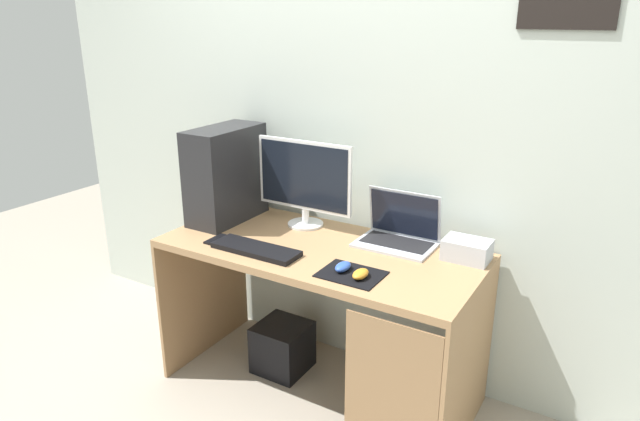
{
  "coord_description": "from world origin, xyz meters",
  "views": [
    {
      "loc": [
        1.25,
        -2.09,
        1.8
      ],
      "look_at": [
        0.0,
        0.0,
        0.96
      ],
      "focal_mm": 31.87,
      "sensor_mm": 36.0,
      "label": 1
    }
  ],
  "objects_px": {
    "projector": "(467,250)",
    "cell_phone": "(218,240)",
    "pc_tower": "(226,174)",
    "mouse_left": "(343,267)",
    "keyboard": "(256,249)",
    "subwoofer": "(283,347)",
    "mouse_right": "(360,274)",
    "monitor": "(304,181)",
    "laptop": "(398,233)"
  },
  "relations": [
    {
      "from": "keyboard",
      "to": "cell_phone",
      "type": "relative_size",
      "value": 3.23
    },
    {
      "from": "laptop",
      "to": "keyboard",
      "type": "bearing_deg",
      "value": -140.57
    },
    {
      "from": "pc_tower",
      "to": "mouse_left",
      "type": "xyz_separation_m",
      "value": [
        0.83,
        -0.26,
        -0.22
      ]
    },
    {
      "from": "pc_tower",
      "to": "keyboard",
      "type": "bearing_deg",
      "value": -35.41
    },
    {
      "from": "mouse_left",
      "to": "subwoofer",
      "type": "xyz_separation_m",
      "value": [
        -0.48,
        0.22,
        -0.67
      ]
    },
    {
      "from": "monitor",
      "to": "laptop",
      "type": "bearing_deg",
      "value": 2.88
    },
    {
      "from": "cell_phone",
      "to": "subwoofer",
      "type": "distance_m",
      "value": 0.72
    },
    {
      "from": "projector",
      "to": "monitor",
      "type": "bearing_deg",
      "value": -179.41
    },
    {
      "from": "projector",
      "to": "cell_phone",
      "type": "xyz_separation_m",
      "value": [
        -1.08,
        -0.39,
        -0.04
      ]
    },
    {
      "from": "pc_tower",
      "to": "mouse_left",
      "type": "distance_m",
      "value": 0.9
    },
    {
      "from": "laptop",
      "to": "cell_phone",
      "type": "bearing_deg",
      "value": -151.31
    },
    {
      "from": "projector",
      "to": "laptop",
      "type": "bearing_deg",
      "value": 177.12
    },
    {
      "from": "mouse_left",
      "to": "subwoofer",
      "type": "height_order",
      "value": "mouse_left"
    },
    {
      "from": "subwoofer",
      "to": "keyboard",
      "type": "bearing_deg",
      "value": -81.62
    },
    {
      "from": "monitor",
      "to": "pc_tower",
      "type": "bearing_deg",
      "value": -163.59
    },
    {
      "from": "monitor",
      "to": "projector",
      "type": "xyz_separation_m",
      "value": [
        0.84,
        0.01,
        -0.19
      ]
    },
    {
      "from": "cell_phone",
      "to": "laptop",
      "type": "bearing_deg",
      "value": 28.69
    },
    {
      "from": "mouse_left",
      "to": "cell_phone",
      "type": "distance_m",
      "value": 0.68
    },
    {
      "from": "cell_phone",
      "to": "mouse_right",
      "type": "bearing_deg",
      "value": -1.29
    },
    {
      "from": "projector",
      "to": "cell_phone",
      "type": "relative_size",
      "value": 1.54
    },
    {
      "from": "monitor",
      "to": "subwoofer",
      "type": "xyz_separation_m",
      "value": [
        -0.05,
        -0.16,
        -0.88
      ]
    },
    {
      "from": "laptop",
      "to": "cell_phone",
      "type": "xyz_separation_m",
      "value": [
        -0.75,
        -0.41,
        -0.05
      ]
    },
    {
      "from": "keyboard",
      "to": "subwoofer",
      "type": "distance_m",
      "value": 0.7
    },
    {
      "from": "projector",
      "to": "subwoofer",
      "type": "distance_m",
      "value": 1.13
    },
    {
      "from": "pc_tower",
      "to": "subwoofer",
      "type": "xyz_separation_m",
      "value": [
        0.36,
        -0.04,
        -0.89
      ]
    },
    {
      "from": "keyboard",
      "to": "mouse_left",
      "type": "relative_size",
      "value": 4.38
    },
    {
      "from": "laptop",
      "to": "mouse_right",
      "type": "xyz_separation_m",
      "value": [
        0.02,
        -0.43,
        -0.03
      ]
    },
    {
      "from": "mouse_right",
      "to": "cell_phone",
      "type": "height_order",
      "value": "mouse_right"
    },
    {
      "from": "keyboard",
      "to": "subwoofer",
      "type": "bearing_deg",
      "value": 98.38
    },
    {
      "from": "laptop",
      "to": "cell_phone",
      "type": "relative_size",
      "value": 2.76
    },
    {
      "from": "laptop",
      "to": "keyboard",
      "type": "distance_m",
      "value": 0.67
    },
    {
      "from": "keyboard",
      "to": "cell_phone",
      "type": "xyz_separation_m",
      "value": [
        -0.24,
        0.01,
        -0.01
      ]
    },
    {
      "from": "projector",
      "to": "keyboard",
      "type": "height_order",
      "value": "projector"
    },
    {
      "from": "pc_tower",
      "to": "mouse_left",
      "type": "relative_size",
      "value": 5.06
    },
    {
      "from": "projector",
      "to": "mouse_left",
      "type": "height_order",
      "value": "projector"
    },
    {
      "from": "monitor",
      "to": "laptop",
      "type": "height_order",
      "value": "monitor"
    },
    {
      "from": "projector",
      "to": "mouse_right",
      "type": "height_order",
      "value": "projector"
    },
    {
      "from": "mouse_left",
      "to": "pc_tower",
      "type": "bearing_deg",
      "value": 162.71
    },
    {
      "from": "laptop",
      "to": "pc_tower",
      "type": "bearing_deg",
      "value": -170.98
    },
    {
      "from": "pc_tower",
      "to": "subwoofer",
      "type": "relative_size",
      "value": 1.87
    },
    {
      "from": "mouse_left",
      "to": "mouse_right",
      "type": "xyz_separation_m",
      "value": [
        0.09,
        -0.03,
        0.0
      ]
    },
    {
      "from": "laptop",
      "to": "cell_phone",
      "type": "distance_m",
      "value": 0.86
    },
    {
      "from": "mouse_right",
      "to": "laptop",
      "type": "bearing_deg",
      "value": 92.7
    },
    {
      "from": "monitor",
      "to": "mouse_right",
      "type": "height_order",
      "value": "monitor"
    },
    {
      "from": "mouse_left",
      "to": "mouse_right",
      "type": "bearing_deg",
      "value": -14.74
    },
    {
      "from": "mouse_right",
      "to": "cell_phone",
      "type": "bearing_deg",
      "value": 178.71
    },
    {
      "from": "projector",
      "to": "cell_phone",
      "type": "height_order",
      "value": "projector"
    },
    {
      "from": "mouse_right",
      "to": "cell_phone",
      "type": "xyz_separation_m",
      "value": [
        -0.77,
        0.02,
        -0.02
      ]
    },
    {
      "from": "pc_tower",
      "to": "keyboard",
      "type": "xyz_separation_m",
      "value": [
        0.39,
        -0.28,
        -0.23
      ]
    },
    {
      "from": "pc_tower",
      "to": "projector",
      "type": "relative_size",
      "value": 2.43
    }
  ]
}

